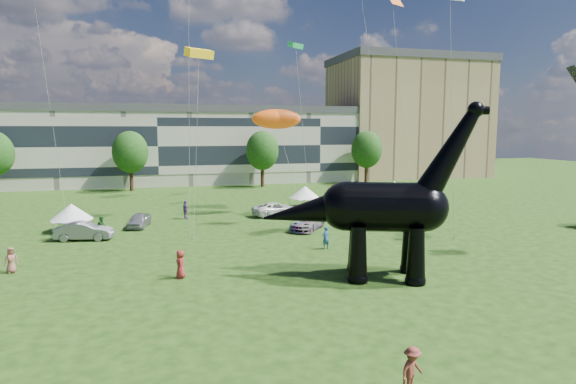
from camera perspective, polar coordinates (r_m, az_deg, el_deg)
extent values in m
plane|color=#16330C|center=(25.12, 4.76, -13.69)|extent=(220.00, 220.00, 0.00)
cube|color=beige|center=(84.08, -15.16, 5.03)|extent=(78.00, 11.00, 12.00)
cube|color=tan|center=(99.44, 13.90, 8.26)|extent=(28.00, 18.00, 22.00)
cylinder|color=#382314|center=(75.49, -18.07, 1.34)|extent=(0.56, 0.56, 3.20)
ellipsoid|color=#14380F|center=(75.18, -18.21, 4.92)|extent=(5.20, 5.20, 6.24)
cylinder|color=#382314|center=(77.08, -3.06, 1.80)|extent=(0.56, 0.56, 3.20)
ellipsoid|color=#14380F|center=(76.77, -3.08, 5.31)|extent=(5.20, 5.20, 6.24)
cylinder|color=#382314|center=(82.73, 9.23, 2.10)|extent=(0.56, 0.56, 3.20)
ellipsoid|color=#14380F|center=(82.44, 9.30, 5.37)|extent=(5.20, 5.20, 6.24)
cone|color=black|center=(29.05, 8.32, -7.34)|extent=(1.50, 1.50, 3.36)
sphere|color=black|center=(29.45, 8.26, -10.13)|extent=(1.23, 1.23, 1.23)
cone|color=black|center=(31.44, 8.16, -6.21)|extent=(1.50, 1.50, 3.36)
sphere|color=black|center=(31.82, 8.11, -8.80)|extent=(1.23, 1.23, 1.23)
cone|color=black|center=(29.37, 14.95, -7.35)|extent=(1.50, 1.50, 3.36)
sphere|color=black|center=(29.77, 14.85, -10.11)|extent=(1.23, 1.23, 1.23)
cone|color=black|center=(31.74, 14.27, -6.23)|extent=(1.50, 1.50, 3.36)
sphere|color=black|center=(32.11, 14.19, -8.80)|extent=(1.23, 1.23, 1.23)
cylinder|color=black|center=(29.81, 11.35, -1.75)|extent=(5.49, 4.54, 3.03)
sphere|color=black|center=(29.69, 6.81, -1.69)|extent=(3.03, 3.03, 3.03)
sphere|color=black|center=(30.11, 15.82, -1.79)|extent=(2.92, 2.92, 2.92)
cone|color=black|center=(30.05, 18.61, 4.32)|extent=(4.55, 3.11, 5.94)
sphere|color=black|center=(30.36, 21.37, 9.09)|extent=(0.94, 0.94, 0.94)
cylinder|color=black|center=(30.45, 21.98, 8.95)|extent=(0.91, 0.75, 0.49)
cone|color=black|center=(29.81, 2.35, -2.34)|extent=(6.38, 4.35, 3.29)
imported|color=#B3B4B8|center=(47.03, -17.25, -3.21)|extent=(2.46, 4.21, 1.35)
imported|color=slate|center=(43.17, -23.03, -4.28)|extent=(4.74, 2.28, 1.50)
imported|color=white|center=(50.88, -1.35, -2.04)|extent=(5.56, 3.39, 1.44)
imported|color=#595960|center=(43.93, 2.35, -3.52)|extent=(4.70, 5.32, 1.48)
cube|color=white|center=(56.67, 2.01, -0.75)|extent=(3.24, 3.24, 0.11)
cone|color=white|center=(56.57, 2.01, 0.01)|extent=(4.10, 4.10, 1.42)
cylinder|color=#999999|center=(55.00, 1.36, -1.55)|extent=(0.06, 0.06, 1.04)
cylinder|color=#999999|center=(56.16, 3.82, -1.37)|extent=(0.06, 0.06, 1.04)
cylinder|color=#999999|center=(57.38, 0.24, -1.17)|extent=(0.06, 0.06, 1.04)
cylinder|color=#999999|center=(58.50, 2.61, -1.02)|extent=(0.06, 0.06, 1.04)
cube|color=silver|center=(61.89, 12.46, -0.17)|extent=(3.19, 3.19, 0.12)
cone|color=silver|center=(61.79, 12.48, 0.57)|extent=(4.05, 4.05, 1.51)
cylinder|color=#999999|center=(60.05, 11.98, -0.92)|extent=(0.06, 0.06, 1.11)
cylinder|color=#999999|center=(61.51, 14.25, -0.79)|extent=(0.06, 0.06, 1.11)
cylinder|color=#999999|center=(62.48, 10.67, -0.57)|extent=(0.06, 0.06, 1.11)
cylinder|color=#999999|center=(63.89, 12.89, -0.46)|extent=(0.06, 0.06, 1.11)
cube|color=white|center=(47.24, -24.23, -3.03)|extent=(2.89, 2.89, 0.11)
cone|color=white|center=(47.12, -24.27, -2.13)|extent=(3.66, 3.66, 1.42)
cylinder|color=#999999|center=(46.32, -26.09, -3.98)|extent=(0.06, 0.06, 1.04)
cylinder|color=#999999|center=(45.82, -22.85, -3.92)|extent=(0.06, 0.06, 1.04)
cylinder|color=#999999|center=(48.86, -25.45, -3.39)|extent=(0.06, 0.06, 1.04)
cylinder|color=#999999|center=(48.39, -22.38, -3.33)|extent=(0.06, 0.06, 1.04)
imported|color=#63387E|center=(50.26, -12.07, -2.06)|extent=(0.74, 1.19, 1.89)
imported|color=teal|center=(67.60, 12.97, 0.18)|extent=(0.61, 0.70, 1.62)
imported|color=brown|center=(18.08, 14.51, -19.76)|extent=(1.24, 1.04, 1.67)
imported|color=maroon|center=(30.42, -12.62, -8.33)|extent=(0.56, 0.86, 1.76)
imported|color=#285493|center=(36.92, 4.49, -5.43)|extent=(0.73, 0.59, 1.73)
imported|color=#935549|center=(35.42, -29.99, -7.01)|extent=(0.96, 0.83, 1.66)
imported|color=olive|center=(41.24, 14.52, -4.19)|extent=(1.39, 1.21, 1.87)
imported|color=black|center=(50.50, 17.32, -2.20)|extent=(0.77, 1.80, 1.88)
imported|color=#2D702D|center=(44.11, -21.23, -3.80)|extent=(1.07, 1.05, 1.73)
cube|color=yellow|center=(42.83, -10.49, 15.86)|extent=(2.58, 2.07, 0.96)
cube|color=green|center=(62.73, 0.90, 16.98)|extent=(2.26, 2.02, 0.85)
ellipsoid|color=#D84C0E|center=(53.59, -1.35, 8.63)|extent=(5.78, 5.53, 2.16)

